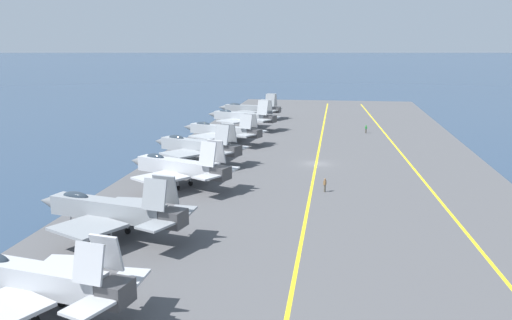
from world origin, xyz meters
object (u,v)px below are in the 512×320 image
at_px(crew_brown_vest, 325,184).
at_px(crew_green_vest, 366,129).
at_px(parked_jet_third, 178,167).
at_px(parked_jet_seventh, 250,109).
at_px(parked_jet_fourth, 196,146).
at_px(parked_jet_second, 110,210).
at_px(parked_jet_nearest, 36,279).
at_px(parked_jet_fifth, 222,130).
at_px(parked_jet_sixth, 242,117).

relative_size(crew_brown_vest, crew_green_vest, 1.01).
relative_size(parked_jet_third, parked_jet_seventh, 0.97).
distance_m(parked_jet_fourth, crew_green_vest, 42.60).
distance_m(parked_jet_second, parked_jet_third, 18.97).
bearing_deg(crew_green_vest, parked_jet_nearest, 162.19).
distance_m(parked_jet_nearest, crew_green_vest, 85.34).
xyz_separation_m(parked_jet_third, crew_green_vest, (47.23, -26.11, -1.68)).
bearing_deg(parked_jet_fifth, parked_jet_third, -178.08).
distance_m(parked_jet_second, parked_jet_fourth, 33.79).
height_order(parked_jet_fourth, parked_jet_seventh, parked_jet_fourth).
relative_size(parked_jet_nearest, parked_jet_fourth, 0.92).
relative_size(parked_jet_second, parked_jet_sixth, 0.98).
height_order(parked_jet_nearest, parked_jet_fourth, parked_jet_fourth).
distance_m(parked_jet_second, parked_jet_seventh, 85.12).
bearing_deg(parked_jet_fourth, parked_jet_second, -179.30).
distance_m(parked_jet_third, crew_brown_vest, 18.91).
xyz_separation_m(parked_jet_third, parked_jet_fifth, (31.67, 1.06, -0.26)).
height_order(crew_brown_vest, crew_green_vest, crew_brown_vest).
distance_m(parked_jet_fourth, crew_brown_vest, 24.99).
bearing_deg(parked_jet_third, crew_brown_vest, -88.63).
bearing_deg(parked_jet_seventh, parked_jet_nearest, -179.26).
height_order(parked_jet_fourth, crew_green_vest, parked_jet_fourth).
bearing_deg(parked_jet_seventh, crew_green_vest, -124.69).
bearing_deg(parked_jet_second, parked_jet_third, -3.36).
relative_size(parked_jet_sixth, crew_green_vest, 9.73).
distance_m(parked_jet_third, parked_jet_sixth, 48.95).
bearing_deg(crew_green_vest, parked_jet_seventh, 55.31).
xyz_separation_m(parked_jet_nearest, crew_brown_vest, (34.46, -18.82, -1.60)).
relative_size(parked_jet_second, parked_jet_third, 1.05).
bearing_deg(parked_jet_fourth, crew_green_vest, -40.48).
relative_size(parked_jet_sixth, crew_brown_vest, 9.65).
distance_m(parked_jet_seventh, crew_brown_vest, 68.75).
xyz_separation_m(parked_jet_second, parked_jet_third, (18.94, -1.11, -0.11)).
xyz_separation_m(parked_jet_nearest, crew_green_vest, (81.24, -26.10, -1.61)).
relative_size(parked_jet_nearest, crew_green_vest, 8.67).
height_order(parked_jet_second, parked_jet_sixth, parked_jet_sixth).
bearing_deg(parked_jet_sixth, parked_jet_seventh, 3.07).
bearing_deg(parked_jet_fourth, crew_brown_vest, -125.28).
relative_size(parked_jet_second, parked_jet_fourth, 1.01).
bearing_deg(crew_brown_vest, parked_jet_fifth, 32.51).
bearing_deg(parked_jet_second, crew_green_vest, -22.36).
relative_size(parked_jet_fourth, parked_jet_fifth, 0.97).
height_order(parked_jet_second, parked_jet_third, parked_jet_third).
distance_m(parked_jet_fourth, parked_jet_sixth, 34.11).
xyz_separation_m(parked_jet_second, parked_jet_sixth, (67.88, -0.76, -0.07)).
distance_m(parked_jet_nearest, parked_jet_fifth, 65.68).
height_order(parked_jet_third, parked_jet_fourth, parked_jet_third).
distance_m(parked_jet_third, parked_jet_fifth, 31.69).
bearing_deg(parked_jet_nearest, parked_jet_fifth, 0.94).
xyz_separation_m(parked_jet_fourth, crew_brown_vest, (-14.40, -20.36, -1.62)).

